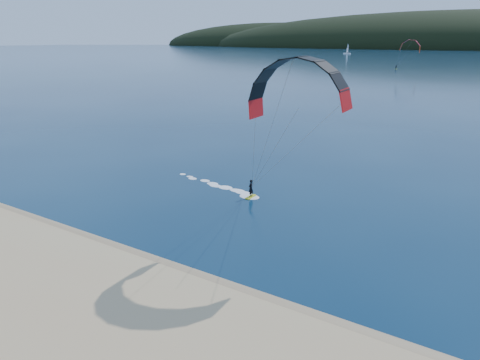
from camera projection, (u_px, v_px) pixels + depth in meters
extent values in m
plane|color=#08213B|center=(109.00, 311.00, 22.19)|extent=(1800.00, 1800.00, 0.00)
cube|color=#907654|center=(164.00, 272.00, 25.82)|extent=(220.00, 2.50, 0.10)
ellipsoid|color=black|center=(446.00, 48.00, 630.51)|extent=(840.00, 280.00, 110.00)
ellipsoid|color=black|center=(272.00, 46.00, 838.95)|extent=(520.00, 220.00, 90.00)
cube|color=#C1C817|center=(251.00, 197.00, 38.08)|extent=(0.49, 1.37, 0.08)
imported|color=black|center=(251.00, 188.00, 37.80)|extent=(0.42, 0.63, 1.67)
cylinder|color=gray|center=(272.00, 154.00, 32.15)|extent=(0.02, 0.02, 11.99)
cube|color=#C1C817|center=(396.00, 69.00, 199.15)|extent=(1.10, 1.66, 0.09)
imported|color=black|center=(396.00, 67.00, 198.82)|extent=(1.06, 1.17, 1.96)
cylinder|color=gray|center=(403.00, 58.00, 192.85)|extent=(0.02, 0.02, 11.88)
cube|color=white|center=(347.00, 53.00, 398.57)|extent=(7.14, 3.36, 1.20)
cylinder|color=white|center=(347.00, 48.00, 397.03)|extent=(0.17, 0.17, 9.43)
cube|color=white|center=(348.00, 48.00, 397.98)|extent=(0.43, 2.21, 6.86)
cube|color=white|center=(347.00, 50.00, 396.45)|extent=(0.34, 1.70, 4.29)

